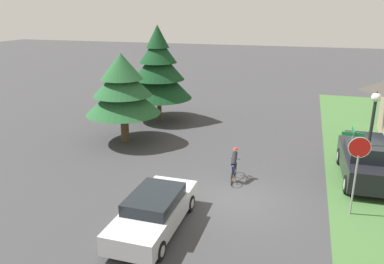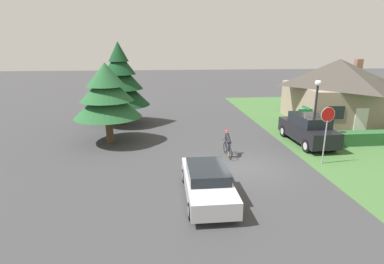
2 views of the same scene
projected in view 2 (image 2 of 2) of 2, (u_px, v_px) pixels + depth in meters
The scene contains 11 objects.
ground_plane at pixel (243, 168), 15.59m from camera, with size 140.00×140.00×0.00m, color #38383A.
cottage_house at pixel (337, 90), 24.32m from camera, with size 7.70×9.17×5.16m.
hedge_row at pixel (371, 138), 19.33m from camera, with size 8.93×0.90×0.83m, color #285B2D.
sedan_left_lane at pixel (207, 182), 12.37m from camera, with size 1.88×4.60×1.36m.
cyclist at pixel (228, 144), 17.11m from camera, with size 0.44×1.73×1.50m.
parked_suv_right at pixel (308, 129), 19.32m from camera, with size 2.04×4.92×1.92m.
stop_sign at pixel (327, 124), 15.58m from camera, with size 0.79×0.09×3.10m.
street_lamp at pixel (316, 101), 18.04m from camera, with size 0.38×0.38×4.28m.
street_name_sign at pixel (305, 120), 18.11m from camera, with size 0.90×0.90×2.65m.
conifer_tall_near at pixel (107, 94), 18.94m from camera, with size 4.29×4.29×5.17m.
conifer_tall_far at pixel (120, 81), 23.59m from camera, with size 4.57×4.57×6.51m.
Camera 2 is at (-4.14, -14.14, 6.07)m, focal length 28.00 mm.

